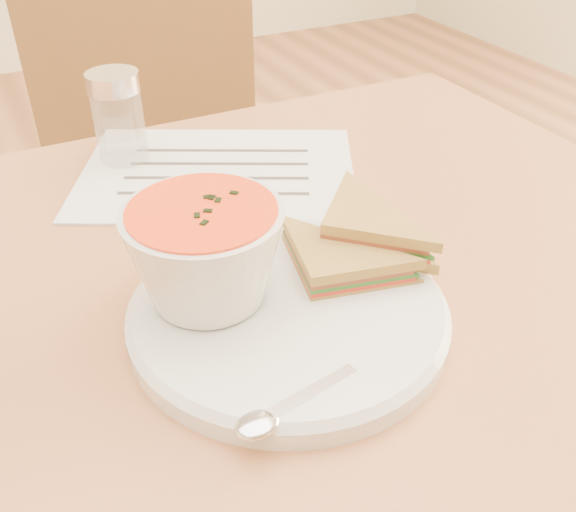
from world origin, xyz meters
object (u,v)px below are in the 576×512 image
condiment_shaker (119,118)px  plate (288,314)px  soup_bowl (206,259)px  chair_far (154,208)px

condiment_shaker → plate: bearing=-83.2°
plate → condiment_shaker: condiment_shaker is taller
soup_bowl → condiment_shaker: size_ratio=1.16×
plate → condiment_shaker: 0.35m
chair_far → soup_bowl: chair_far is taller
plate → soup_bowl: bearing=147.6°
chair_far → plate: (-0.06, -0.67, 0.27)m
chair_far → plate: bearing=102.0°
plate → condiment_shaker: size_ratio=2.43×
plate → chair_far: bearing=84.8°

